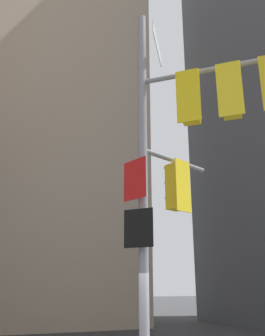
# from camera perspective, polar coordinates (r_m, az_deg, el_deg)

# --- Properties ---
(building_mid_block) EXTENTS (17.93, 17.93, 32.30)m
(building_mid_block) POSITION_cam_1_polar(r_m,az_deg,el_deg) (31.78, -19.28, 9.35)
(building_mid_block) COLOR tan
(building_mid_block) RESTS_ON ground
(signal_pole_assembly) EXTENTS (2.65, 2.87, 8.20)m
(signal_pole_assembly) POSITION_cam_1_polar(r_m,az_deg,el_deg) (7.45, 8.78, 3.54)
(signal_pole_assembly) COLOR gray
(signal_pole_assembly) RESTS_ON ground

